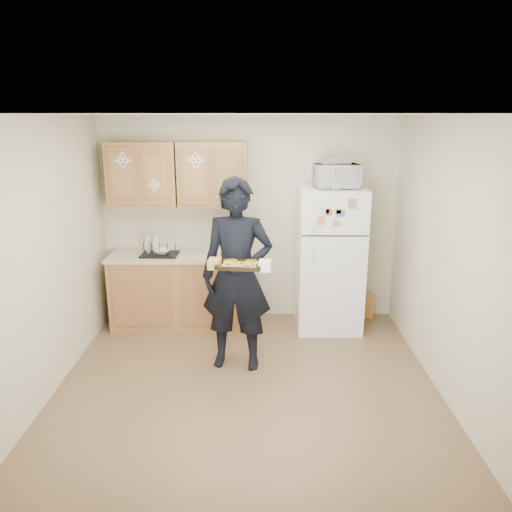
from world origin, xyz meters
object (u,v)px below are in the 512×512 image
object	(u,v)px
baking_tray	(240,266)
dish_rack	(160,248)
refrigerator	(330,259)
microwave	(337,176)
person	(237,276)

from	to	relation	value
baking_tray	dish_rack	xyz separation A→B (m)	(-0.99, 1.28, -0.18)
dish_rack	refrigerator	bearing A→B (deg)	0.27
dish_rack	microwave	bearing A→B (deg)	-1.14
person	dish_rack	world-z (taller)	person
baking_tray	person	bearing A→B (deg)	104.45
baking_tray	dish_rack	size ratio (longest dim) A/B	0.97
refrigerator	dish_rack	world-z (taller)	refrigerator
person	dish_rack	size ratio (longest dim) A/B	4.56
refrigerator	person	world-z (taller)	person
refrigerator	dish_rack	bearing A→B (deg)	-179.73
refrigerator	person	distance (m)	1.45
person	microwave	world-z (taller)	microwave
person	microwave	bearing A→B (deg)	48.01
microwave	dish_rack	xyz separation A→B (m)	(-2.04, 0.04, -0.85)
microwave	refrigerator	bearing A→B (deg)	117.40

